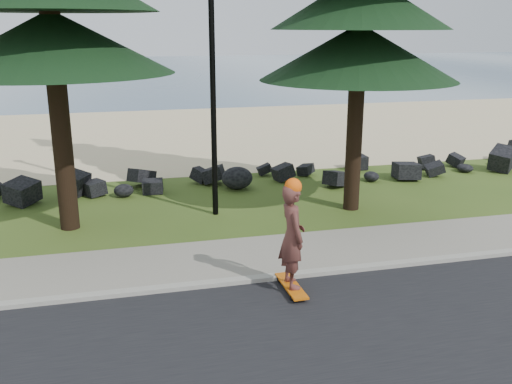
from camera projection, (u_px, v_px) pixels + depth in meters
ground at (243, 263)px, 11.43m from camera, size 160.00×160.00×0.00m
kerb at (254, 280)px, 10.57m from camera, size 160.00×0.20×0.10m
sidewalk at (241, 258)px, 11.60m from camera, size 160.00×2.00×0.08m
beach_sand at (171, 134)px, 24.94m from camera, size 160.00×15.00×0.01m
ocean at (136, 71)px, 58.95m from camera, size 160.00×58.00×0.01m
seawall_boulders at (201, 189)px, 16.65m from camera, size 60.00×2.40×1.10m
lamp_post at (212, 45)px, 13.25m from camera, size 0.25×0.14×8.14m
skateboarder at (292, 237)px, 9.93m from camera, size 0.46×1.13×2.08m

